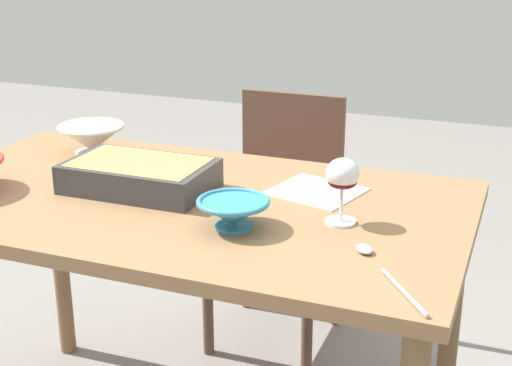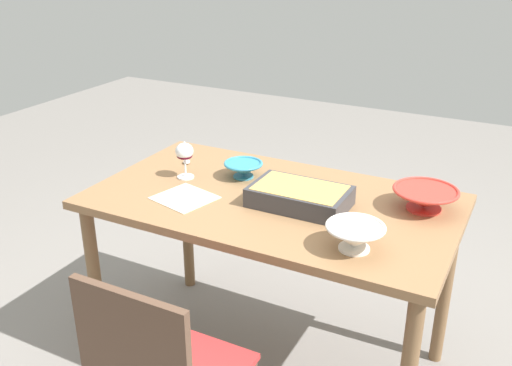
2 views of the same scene
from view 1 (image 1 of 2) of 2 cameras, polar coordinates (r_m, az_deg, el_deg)
dining_table at (r=1.79m, az=-5.83°, el=-3.77°), size 1.36×0.77×0.76m
chair at (r=2.49m, az=2.08°, el=-1.98°), size 0.38×0.38×0.84m
wine_glass at (r=1.57m, az=6.77°, el=0.37°), size 0.07×0.07×0.15m
casserole_dish at (r=1.81m, az=-9.09°, el=0.69°), size 0.35×0.22×0.07m
mixing_bowl at (r=1.56m, az=-1.79°, el=-2.23°), size 0.16×0.16×0.07m
serving_bowl at (r=2.13m, az=-12.71°, el=3.50°), size 0.19×0.19×0.09m
serving_spoon at (r=1.41m, az=9.55°, el=-6.27°), size 0.19×0.25×0.01m
napkin at (r=1.79m, az=4.69°, el=-0.66°), size 0.24×0.24×0.00m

